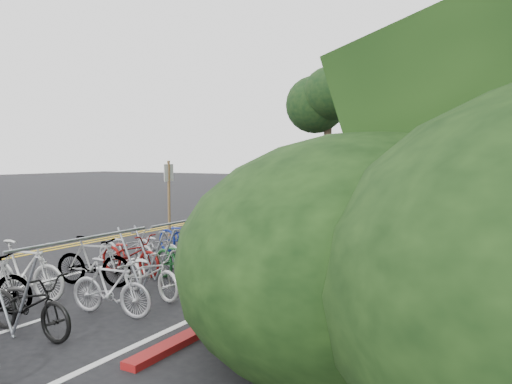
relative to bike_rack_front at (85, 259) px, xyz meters
The scene contains 7 objects.
road_markings 11.15m from the bike_rack_front, 104.76° to the left, with size 7.47×80.00×0.01m.
red_curb 12.88m from the bike_rack_front, 79.98° to the left, with size 0.25×28.00×0.10m, color maroon.
bike_rack_front is the anchor object (origin of this frame).
bike_racks_rest 13.66m from the bike_rack_front, 91.95° to the left, with size 1.14×23.00×1.17m.
signposts_rest 14.94m from the bike_rack_front, 101.06° to the left, with size 0.08×18.40×2.50m.
bike_front 3.54m from the bike_rack_front, 123.39° to the left, with size 1.73×0.60×0.91m, color #9E9EA3.
bike_valet 2.36m from the bike_rack_front, 106.90° to the left, with size 3.14×11.11×1.10m.
Camera 1 is at (9.96, -6.35, 2.60)m, focal length 35.00 mm.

